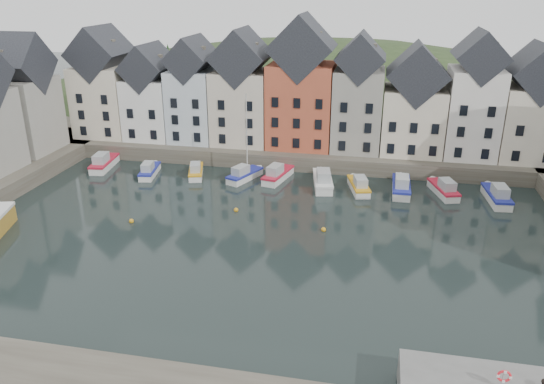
# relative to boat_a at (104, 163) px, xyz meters

# --- Properties ---
(ground) EXTENTS (260.00, 260.00, 0.00)m
(ground) POSITION_rel_boat_a_xyz_m (25.21, -18.26, -0.74)
(ground) COLOR black
(ground) RESTS_ON ground
(far_quay) EXTENTS (90.00, 16.00, 2.00)m
(far_quay) POSITION_rel_boat_a_xyz_m (25.21, 11.74, 0.26)
(far_quay) COLOR #474136
(far_quay) RESTS_ON ground
(hillside) EXTENTS (153.60, 70.40, 64.00)m
(hillside) POSITION_rel_boat_a_xyz_m (25.23, 37.74, -18.70)
(hillside) COLOR #24351A
(hillside) RESTS_ON ground
(far_terrace) EXTENTS (72.37, 8.16, 17.78)m
(far_terrace) POSITION_rel_boat_a_xyz_m (28.42, 9.74, 8.13)
(far_terrace) COLOR beige
(far_terrace) RESTS_ON far_quay
(mooring_buoys) EXTENTS (20.50, 5.50, 0.50)m
(mooring_buoys) POSITION_rel_boat_a_xyz_m (21.21, -12.93, -0.59)
(mooring_buoys) COLOR orange
(mooring_buoys) RESTS_ON ground
(boat_a) EXTENTS (2.85, 6.71, 2.50)m
(boat_a) POSITION_rel_boat_a_xyz_m (0.00, 0.00, 0.00)
(boat_a) COLOR silver
(boat_a) RESTS_ON ground
(boat_b) EXTENTS (2.65, 5.77, 2.13)m
(boat_b) POSITION_rel_boat_a_xyz_m (7.17, -1.42, -0.11)
(boat_b) COLOR silver
(boat_b) RESTS_ON ground
(boat_c) EXTENTS (3.22, 5.75, 2.11)m
(boat_c) POSITION_rel_boat_a_xyz_m (13.15, -0.37, -0.12)
(boat_c) COLOR silver
(boat_c) RESTS_ON ground
(boat_d) EXTENTS (3.85, 6.05, 11.09)m
(boat_d) POSITION_rel_boat_a_xyz_m (19.62, -0.51, -0.02)
(boat_d) COLOR silver
(boat_d) RESTS_ON ground
(boat_e) EXTENTS (3.29, 6.53, 2.40)m
(boat_e) POSITION_rel_boat_a_xyz_m (23.79, 0.27, -0.03)
(boat_e) COLOR silver
(boat_e) RESTS_ON ground
(boat_f) EXTENTS (3.30, 7.10, 2.62)m
(boat_f) POSITION_rel_boat_a_xyz_m (29.71, -0.95, 0.04)
(boat_f) COLOR silver
(boat_f) RESTS_ON ground
(boat_g) EXTENTS (3.19, 6.09, 2.24)m
(boat_g) POSITION_rel_boat_a_xyz_m (34.13, -1.51, -0.08)
(boat_g) COLOR silver
(boat_g) RESTS_ON ground
(boat_h) EXTENTS (2.10, 6.66, 2.55)m
(boat_h) POSITION_rel_boat_a_xyz_m (39.10, -0.94, 0.02)
(boat_h) COLOR silver
(boat_h) RESTS_ON ground
(boat_i) EXTENTS (3.51, 6.25, 2.29)m
(boat_i) POSITION_rel_boat_a_xyz_m (44.03, -0.67, -0.06)
(boat_i) COLOR silver
(boat_i) RESTS_ON ground
(boat_j) EXTENTS (2.59, 6.58, 2.47)m
(boat_j) POSITION_rel_boat_a_xyz_m (49.76, -1.73, -0.01)
(boat_j) COLOR silver
(boat_j) RESTS_ON ground
(life_ring_post) EXTENTS (0.80, 0.17, 1.30)m
(life_ring_post) POSITION_rel_boat_a_xyz_m (43.84, -35.73, 2.12)
(life_ring_post) COLOR gray
(life_ring_post) RESTS_ON near_quay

